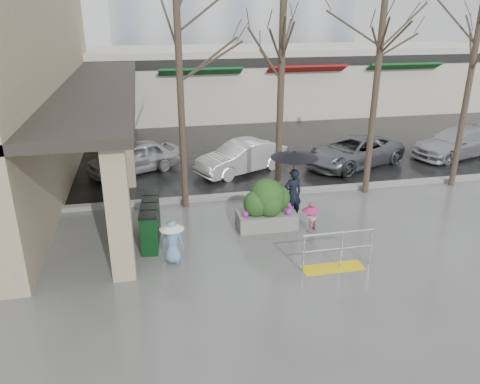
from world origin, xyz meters
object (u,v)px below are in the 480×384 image
object	(u,v)px
car_c	(353,151)
news_boxes	(151,221)
tree_midwest	(282,42)
car_b	(241,157)
tree_mideast	(380,53)
child_pink	(310,214)
child_blue	(172,238)
tree_west	(178,49)
planter	(267,205)
tree_east	(478,35)
woman	(294,175)
car_d	(456,143)
handrail	(336,255)
car_a	(134,157)

from	to	relation	value
car_c	news_boxes	bearing A→B (deg)	-81.36
tree_midwest	car_b	world-z (taller)	tree_midwest
tree_midwest	tree_mideast	bearing A→B (deg)	-0.00
child_pink	child_blue	world-z (taller)	child_blue
tree_west	planter	xyz separation A→B (m)	(2.26, -2.10, -4.35)
tree_east	planter	bearing A→B (deg)	-164.83
tree_mideast	car_c	distance (m)	5.21
tree_midwest	woman	size ratio (longest dim) A/B	3.14
tree_west	car_d	size ratio (longest dim) A/B	1.57
woman	car_b	distance (m)	4.83
woman	tree_mideast	bearing A→B (deg)	-162.36
tree_east	car_c	distance (m)	6.19
tree_east	woman	distance (m)	8.01
child_pink	car_b	size ratio (longest dim) A/B	0.24
child_pink	car_d	size ratio (longest dim) A/B	0.21
tree_east	woman	bearing A→B (deg)	-166.45
car_c	handrail	bearing A→B (deg)	-49.79
tree_west	planter	bearing A→B (deg)	-42.92
handrail	tree_east	size ratio (longest dim) A/B	0.26
tree_midwest	woman	bearing A→B (deg)	-89.72
planter	car_d	bearing A→B (deg)	27.90
tree_east	news_boxes	world-z (taller)	tree_east
tree_east	car_d	bearing A→B (deg)	53.76
tree_mideast	car_c	world-z (taller)	tree_mideast
tree_west	handrail	bearing A→B (deg)	-55.01
tree_east	car_c	world-z (taller)	tree_east
tree_mideast	child_blue	xyz separation A→B (m)	(-7.16, -3.64, -4.17)
tree_west	car_c	xyz separation A→B (m)	(7.32, 2.93, -4.45)
child_blue	planter	distance (m)	3.30
car_b	tree_east	bearing A→B (deg)	41.74
tree_west	car_d	bearing A→B (deg)	14.77
child_pink	car_d	distance (m)	10.70
tree_west	tree_mideast	world-z (taller)	tree_west
tree_midwest	car_d	bearing A→B (deg)	19.56
car_b	car_c	xyz separation A→B (m)	(4.76, -0.14, 0.00)
child_pink	tree_east	bearing A→B (deg)	168.55
child_pink	news_boxes	distance (m)	4.66
tree_midwest	car_a	bearing A→B (deg)	141.21
handrail	tree_mideast	world-z (taller)	tree_mideast
car_c	tree_east	bearing A→B (deg)	19.73
tree_east	car_b	world-z (taller)	tree_east
car_a	child_pink	bearing A→B (deg)	13.93
tree_west	car_a	bearing A→B (deg)	113.25
tree_midwest	tree_east	distance (m)	6.80
child_pink	tree_midwest	bearing A→B (deg)	-117.58
tree_mideast	tree_midwest	bearing A→B (deg)	180.00
car_b	news_boxes	bearing A→B (deg)	-60.96
car_a	car_c	size ratio (longest dim) A/B	0.82
car_d	car_b	bearing A→B (deg)	-104.63
news_boxes	car_d	bearing A→B (deg)	26.60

